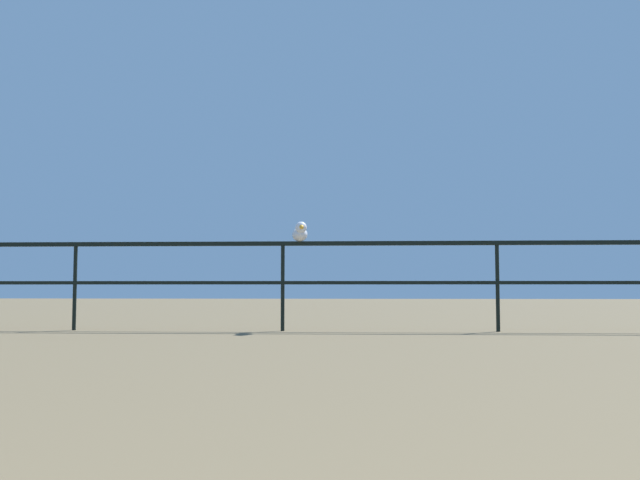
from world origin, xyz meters
TOP-DOWN VIEW (x-y plane):
  - pier_railing at (0.00, 9.25)m, footprint 22.14×0.05m
  - seagull_on_rail at (-1.03, 9.22)m, footprint 0.23×0.46m

SIDE VIEW (x-z plane):
  - pier_railing at x=0.00m, z-range 0.26..1.29m
  - seagull_on_rail at x=-1.03m, z-range 1.02..1.24m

